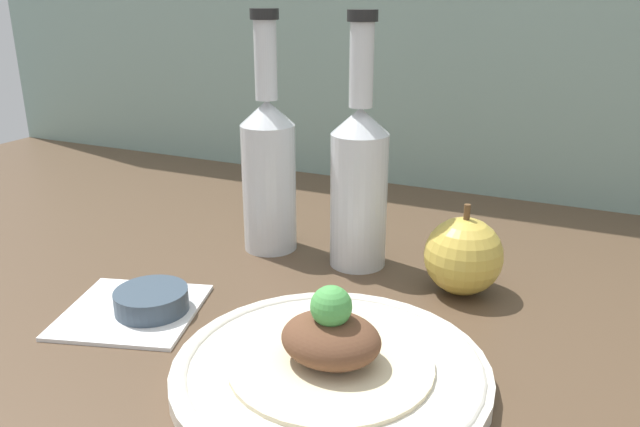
# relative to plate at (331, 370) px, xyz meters

# --- Properties ---
(ground_plane) EXTENTS (1.80, 1.10, 0.04)m
(ground_plane) POSITION_rel_plate_xyz_m (-0.08, 0.04, -0.03)
(ground_plane) COLOR brown
(plate) EXTENTS (0.26, 0.26, 0.02)m
(plate) POSITION_rel_plate_xyz_m (0.00, 0.00, 0.00)
(plate) COLOR silver
(plate) RESTS_ON ground_plane
(plated_food) EXTENTS (0.17, 0.17, 0.07)m
(plated_food) POSITION_rel_plate_xyz_m (0.00, 0.00, 0.03)
(plated_food) COLOR beige
(plated_food) RESTS_ON plate
(cider_bottle_left) EXTENTS (0.07, 0.07, 0.29)m
(cider_bottle_left) POSITION_rel_plate_xyz_m (-0.19, 0.23, 0.10)
(cider_bottle_left) COLOR silver
(cider_bottle_left) RESTS_ON ground_plane
(cider_bottle_right) EXTENTS (0.07, 0.07, 0.29)m
(cider_bottle_right) POSITION_rel_plate_xyz_m (-0.07, 0.23, 0.10)
(cider_bottle_right) COLOR silver
(cider_bottle_right) RESTS_ON ground_plane
(apple) EXTENTS (0.08, 0.08, 0.10)m
(apple) POSITION_rel_plate_xyz_m (0.06, 0.21, 0.03)
(apple) COLOR gold
(apple) RESTS_ON ground_plane
(napkin) EXTENTS (0.16, 0.16, 0.01)m
(napkin) POSITION_rel_plate_xyz_m (-0.23, 0.02, -0.01)
(napkin) COLOR white
(napkin) RESTS_ON ground_plane
(dipping_bowl) EXTENTS (0.07, 0.07, 0.03)m
(dipping_bowl) POSITION_rel_plate_xyz_m (-0.21, 0.03, 0.00)
(dipping_bowl) COLOR #384756
(dipping_bowl) RESTS_ON ground_plane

